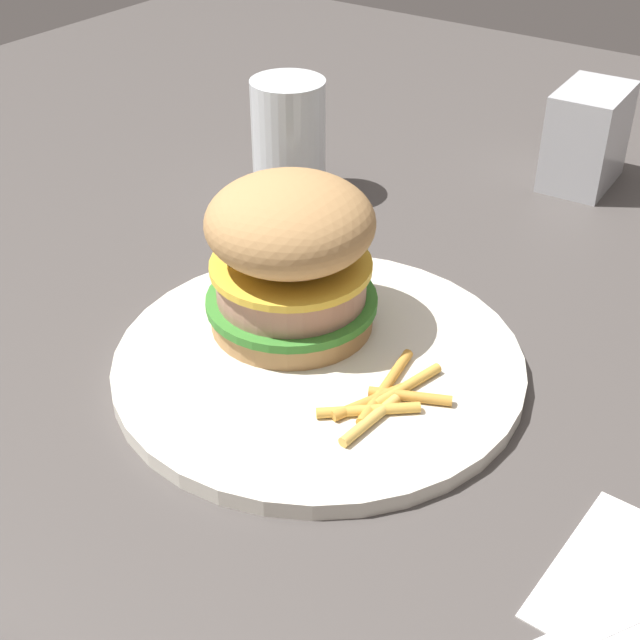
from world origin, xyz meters
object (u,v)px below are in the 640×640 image
sandwich (291,255)px  napkin_dispenser (587,137)px  fries_pile (385,399)px  drink_glass (289,146)px  plate (320,363)px

sandwich → napkin_dispenser: 0.38m
fries_pile → drink_glass: drink_glass is taller
drink_glass → napkin_dispenser: (-0.22, -0.18, -0.00)m
plate → fries_pile: (-0.06, 0.02, 0.01)m
plate → napkin_dispenser: (-0.03, -0.40, 0.04)m
plate → napkin_dispenser: size_ratio=3.02×
sandwich → drink_glass: bearing=-52.8°
plate → napkin_dispenser: bearing=-94.8°
sandwich → napkin_dispenser: sandwich is taller
sandwich → fries_pile: (-0.10, 0.04, -0.05)m
sandwich → napkin_dispenser: (-0.07, -0.38, -0.02)m
napkin_dispenser → drink_glass: bearing=-53.2°
plate → sandwich: size_ratio=2.30×
plate → sandwich: (0.04, -0.02, 0.06)m
plate → sandwich: sandwich is taller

